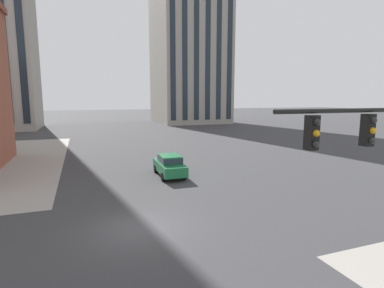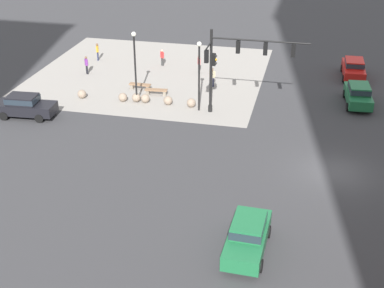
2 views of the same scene
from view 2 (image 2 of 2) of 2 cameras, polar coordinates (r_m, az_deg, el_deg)
The scene contains 22 objects.
ground_plane at distance 34.90m, azimuth 14.34°, elevation -2.76°, with size 320.00×320.00×0.00m, color #38383A.
sidewalk_corner_slab at distance 50.10m, azimuth -4.32°, elevation 7.23°, with size 20.00×19.00×0.02m, color gray.
traffic_signal_main at distance 40.15m, azimuth 4.20°, elevation 8.59°, with size 7.14×2.09×6.32m.
bollard_sphere_curb_a at distance 42.71m, azimuth -0.08°, elevation 4.26°, with size 0.69×0.69×0.69m, color gray.
bollard_sphere_curb_b at distance 43.19m, azimuth -2.48°, elevation 4.50°, with size 0.69×0.69×0.69m, color gray.
bollard_sphere_curb_c at distance 43.70m, azimuth -4.83°, elevation 4.70°, with size 0.69×0.69×0.69m, color gray.
bollard_sphere_curb_d at distance 43.93m, azimuth -5.75°, elevation 4.77°, with size 0.69×0.69×0.69m, color gray.
bollard_sphere_curb_e at distance 44.11m, azimuth -7.13°, elevation 4.80°, with size 0.69×0.69×0.69m, color gray.
bollard_sphere_curb_f at distance 45.27m, azimuth -11.25°, elevation 5.06°, with size 0.69×0.69×0.69m, color gray.
bench_near_signal at distance 45.13m, azimuth -3.70°, elevation 5.44°, with size 1.83×0.63×0.49m.
bench_mid_block at distance 46.39m, azimuth -5.36°, elevation 5.98°, with size 1.81×0.53×0.49m.
pedestrian_near_bench at distance 50.44m, azimuth -10.80°, elevation 8.08°, with size 0.40×0.43×1.63m.
pedestrian_at_curb at distance 53.99m, azimuth -9.69°, elevation 9.44°, with size 0.29×0.53×1.66m.
pedestrian_walking_east at distance 49.80m, azimuth 0.72°, elevation 8.33°, with size 0.31×0.52×1.65m.
pedestrian_with_bag at distance 51.82m, azimuth -3.08°, elevation 8.96°, with size 0.42×0.41×1.55m.
pedestrian_by_lamp at distance 46.57m, azimuth 2.10°, elevation 6.99°, with size 0.54×0.27×1.66m.
street_lamp_corner_near at distance 41.05m, azimuth 0.74°, elevation 7.80°, with size 0.36×0.36×5.36m.
street_lamp_mid_sidewalk at distance 42.74m, azimuth -5.89°, elevation 8.66°, with size 0.36×0.36×5.64m.
car_main_northbound_near at distance 42.63m, azimuth -16.84°, elevation 3.84°, with size 4.51×2.12×1.68m.
car_main_northbound_far at distance 44.79m, azimuth 16.74°, elevation 4.97°, with size 2.14×4.52×1.68m.
car_main_southbound_near at distance 50.67m, azimuth 16.28°, elevation 7.55°, with size 2.03×4.47×1.68m.
car_main_southbound_far at distance 26.97m, azimuth 5.75°, elevation -9.25°, with size 2.00×4.46×1.68m.
Camera 2 is at (1.89, 30.57, 16.74)m, focal length 51.88 mm.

